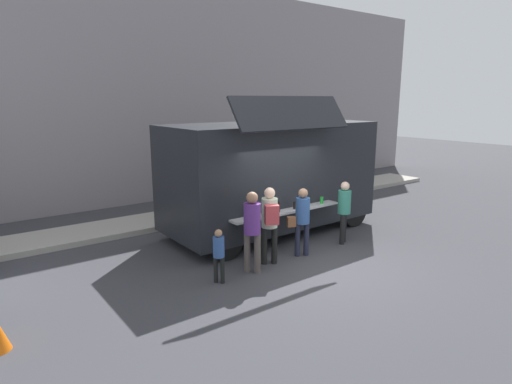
# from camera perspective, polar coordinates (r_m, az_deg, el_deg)

# --- Properties ---
(ground_plane) EXTENTS (60.00, 60.00, 0.00)m
(ground_plane) POSITION_cam_1_polar(r_m,az_deg,el_deg) (9.85, 8.15, -9.45)
(ground_plane) COLOR #38383D
(curb_strip) EXTENTS (28.00, 1.60, 0.15)m
(curb_strip) POSITION_cam_1_polar(r_m,az_deg,el_deg) (12.53, -20.42, -4.96)
(curb_strip) COLOR #9E998E
(curb_strip) RESTS_ON ground
(building_behind) EXTENTS (32.00, 2.40, 7.67)m
(building_behind) POSITION_cam_1_polar(r_m,az_deg,el_deg) (16.03, -21.93, 12.23)
(building_behind) COLOR gray
(building_behind) RESTS_ON ground
(food_truck_main) EXTENTS (5.90, 3.06, 3.72)m
(food_truck_main) POSITION_cam_1_polar(r_m,az_deg,el_deg) (11.62, 2.10, 2.48)
(food_truck_main) COLOR black
(food_truck_main) RESTS_ON ground
(trash_bin) EXTENTS (0.60, 0.60, 0.88)m
(trash_bin) POSITION_cam_1_polar(r_m,az_deg,el_deg) (16.48, 9.25, 1.04)
(trash_bin) COLOR #2F6339
(trash_bin) RESTS_ON ground
(customer_front_ordering) EXTENTS (0.52, 0.38, 1.63)m
(customer_front_ordering) POSITION_cam_1_polar(r_m,az_deg,el_deg) (9.95, 6.19, -3.26)
(customer_front_ordering) COLOR #202336
(customer_front_ordering) RESTS_ON ground
(customer_mid_with_backpack) EXTENTS (0.48, 0.57, 1.76)m
(customer_mid_with_backpack) POSITION_cam_1_polar(r_m,az_deg,el_deg) (9.35, 1.87, -3.55)
(customer_mid_with_backpack) COLOR black
(customer_mid_with_backpack) RESTS_ON ground
(customer_rear_waiting) EXTENTS (0.36, 0.36, 1.77)m
(customer_rear_waiting) POSITION_cam_1_polar(r_m,az_deg,el_deg) (8.93, -0.52, -4.45)
(customer_rear_waiting) COLOR #504642
(customer_rear_waiting) RESTS_ON ground
(customer_extra_browsing) EXTENTS (0.33, 0.33, 1.61)m
(customer_extra_browsing) POSITION_cam_1_polar(r_m,az_deg,el_deg) (11.01, 11.78, -1.96)
(customer_extra_browsing) COLOR black
(customer_extra_browsing) RESTS_ON ground
(child_near_queue) EXTENTS (0.23, 0.23, 1.13)m
(child_near_queue) POSITION_cam_1_polar(r_m,az_deg,el_deg) (8.57, -5.04, -7.94)
(child_near_queue) COLOR black
(child_near_queue) RESTS_ON ground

